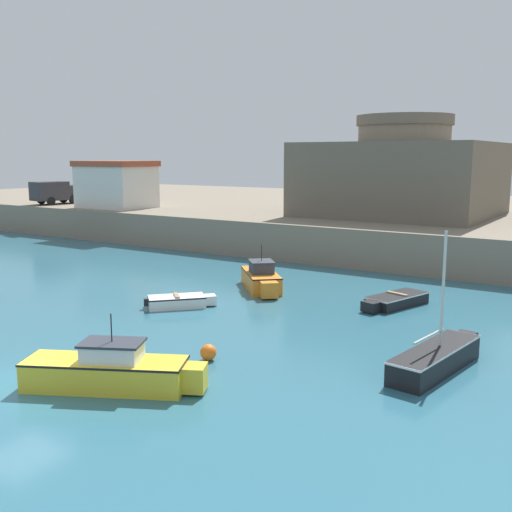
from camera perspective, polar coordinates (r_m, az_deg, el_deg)
ground_plane at (r=21.16m, az=-21.57°, el=-11.38°), size 200.00×200.00×0.00m
quay_seawall at (r=58.15m, az=16.36°, el=3.23°), size 120.00×40.00×2.62m
motorboat_yellow_0 at (r=19.81m, az=-13.68°, el=-10.54°), size 5.72×3.67×2.46m
dinghy_white_2 at (r=29.54m, az=-7.33°, el=-4.27°), size 2.97×3.10×0.63m
sailboat_black_3 at (r=21.78m, az=16.84°, el=-9.21°), size 1.93×5.47×4.82m
dinghy_black_4 at (r=30.22m, az=13.12°, el=-4.11°), size 2.33×4.16×0.65m
motorboat_orange_5 at (r=33.01m, az=0.52°, el=-2.16°), size 4.14×4.33×2.52m
mooring_buoy at (r=21.94m, az=-4.56°, el=-9.14°), size 0.60×0.60×0.60m
fortress at (r=49.82m, az=13.79°, el=7.49°), size 13.94×13.94×7.83m
harbor_shed_near_wharf at (r=56.22m, az=-13.16°, el=6.69°), size 6.55×4.85×4.23m
truck_on_quay at (r=62.03m, az=-18.66°, el=5.83°), size 2.82×4.60×2.20m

